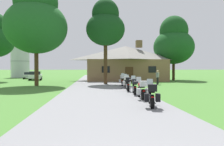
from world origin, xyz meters
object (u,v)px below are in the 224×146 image
Objects in this scene: motorcycle_silver_fifth_in_row at (126,82)px; tree_right_of_lodge at (174,42)px; motorcycle_yellow_fourth_in_row at (128,84)px; bystander_gray_shirt_beside_signpost at (157,77)px; tree_by_lodge_front at (105,25)px; motorcycle_green_third_in_row at (134,86)px; parked_silver_sedan_far_left at (29,75)px; motorcycle_white_farthest_in_row at (122,81)px; bystander_tan_shirt_near_lodge at (158,76)px; tree_left_near at (36,20)px; motorcycle_red_second_in_row at (142,90)px; parked_white_suv_far_left at (36,75)px; motorcycle_black_nearest_to_camera at (151,95)px; metal_silo_distant at (20,59)px.

motorcycle_silver_fifth_in_row is 0.20× the size of tree_right_of_lodge.
bystander_gray_shirt_beside_signpost reaches higher than motorcycle_yellow_fourth_in_row.
tree_by_lodge_front reaches higher than motorcycle_yellow_fourth_in_row.
parked_silver_sedan_far_left is (-14.71, 25.67, 0.02)m from motorcycle_green_third_in_row.
motorcycle_white_farthest_in_row is at bearing 94.70° from motorcycle_green_third_in_row.
motorcycle_silver_fifth_in_row is 1.00× the size of motorcycle_white_farthest_in_row.
tree_left_near reaches higher than bystander_tan_shirt_near_lodge.
motorcycle_white_farthest_in_row reaches higher than parked_silver_sedan_far_left.
motorcycle_red_second_in_row is 0.43× the size of parked_white_suv_far_left.
motorcycle_green_third_in_row is (0.12, 5.17, 0.01)m from motorcycle_black_nearest_to_camera.
motorcycle_white_farthest_in_row is 0.18× the size of tree_left_near.
tree_right_of_lodge is at bearing -28.80° from parked_silver_sedan_far_left.
motorcycle_green_third_in_row is at bearing -82.68° from motorcycle_white_farthest_in_row.
tree_left_near reaches higher than parked_white_suv_far_left.
bystander_tan_shirt_near_lodge is 2.20m from bystander_gray_shirt_beside_signpost.
metal_silo_distant is (-22.53, 21.65, 2.87)m from bystander_gray_shirt_beside_signpost.
tree_by_lodge_front is 20.95m from parked_silver_sedan_far_left.
bystander_gray_shirt_beside_signpost is (4.57, 14.69, 0.32)m from motorcycle_black_nearest_to_camera.
motorcycle_red_second_in_row is 0.18× the size of tree_left_near.
bystander_tan_shirt_near_lodge is (5.01, 4.03, 0.34)m from motorcycle_white_farthest_in_row.
motorcycle_yellow_fourth_in_row is 0.46× the size of parked_silver_sedan_far_left.
tree_left_near is 1.13× the size of tree_right_of_lodge.
tree_right_of_lodge is at bearing 58.02° from motorcycle_silver_fifth_in_row.
motorcycle_silver_fifth_in_row is 0.18× the size of tree_left_near.
motorcycle_yellow_fourth_in_row is 20.12m from tree_right_of_lodge.
motorcycle_silver_fifth_in_row is at bearing -124.59° from tree_right_of_lodge.
motorcycle_green_third_in_row and motorcycle_yellow_fourth_in_row have the same top height.
bystander_gray_shirt_beside_signpost is at bearing 61.64° from motorcycle_yellow_fourth_in_row.
motorcycle_yellow_fourth_in_row is 5.22m from motorcycle_white_farthest_in_row.
tree_by_lodge_front is at bearing 103.59° from motorcycle_green_third_in_row.
bystander_gray_shirt_beside_signpost is (4.34, 4.65, 0.32)m from motorcycle_silver_fifth_in_row.
tree_right_of_lodge reaches higher than tree_by_lodge_front.
tree_left_near is 2.58× the size of parked_silver_sedan_far_left.
motorcycle_red_second_in_row and motorcycle_green_third_in_row have the same top height.
tree_by_lodge_front is at bearing 108.32° from motorcycle_silver_fifth_in_row.
metal_silo_distant reaches higher than motorcycle_green_third_in_row.
motorcycle_black_nearest_to_camera and motorcycle_green_third_in_row have the same top height.
metal_silo_distant is at bearing 135.71° from motorcycle_white_farthest_in_row.
motorcycle_white_farthest_in_row is at bearing -62.41° from tree_by_lodge_front.
motorcycle_black_nearest_to_camera is 7.55m from motorcycle_yellow_fourth_in_row.
motorcycle_white_farthest_in_row is at bearing -9.68° from tree_left_near.
motorcycle_green_third_in_row is at bearing -44.94° from tree_left_near.
motorcycle_white_farthest_in_row is at bearing 91.84° from motorcycle_yellow_fourth_in_row.
parked_white_suv_far_left is (-12.24, 18.61, 0.16)m from motorcycle_yellow_fourth_in_row.
motorcycle_yellow_fourth_in_row is 0.21× the size of tree_by_lodge_front.
tree_by_lodge_front is 26.51m from metal_silo_distant.
tree_right_of_lodge reaches higher than metal_silo_distant.
bystander_tan_shirt_near_lodge is (5.12, 14.12, 0.34)m from motorcycle_red_second_in_row.
motorcycle_red_second_in_row is 1.00× the size of motorcycle_yellow_fourth_in_row.
motorcycle_red_second_in_row is 0.46× the size of parked_silver_sedan_far_left.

